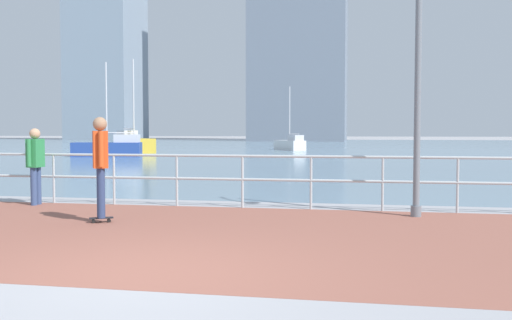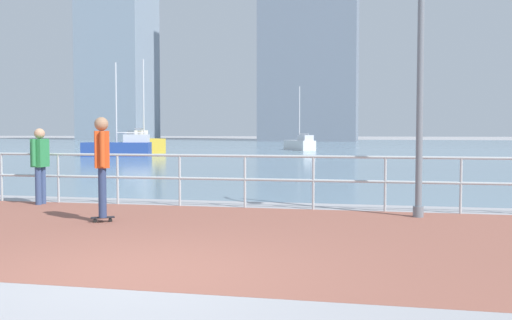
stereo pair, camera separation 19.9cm
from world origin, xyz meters
name	(u,v)px [view 2 (the right image)]	position (x,y,z in m)	size (l,w,h in m)	color
ground	(340,150)	(0.00, 40.00, 0.00)	(220.00, 220.00, 0.00)	#9E9EA3
brick_paving	(201,234)	(0.00, 2.49, 0.00)	(28.00, 6.09, 0.01)	#935647
harbor_water	(346,147)	(0.00, 50.54, 0.00)	(180.00, 88.00, 0.00)	#6B899E
waterfront_railing	(245,171)	(0.00, 5.54, 0.75)	(25.25, 0.06, 1.09)	#B2BCC1
lamppost	(424,71)	(3.43, 4.77, 2.64)	(0.43, 0.80, 4.77)	slate
skateboarder	(102,159)	(-2.01, 3.26, 1.10)	(0.40, 0.52, 1.81)	black
bystander	(40,160)	(-4.41, 5.19, 0.96)	(0.25, 0.55, 1.63)	#384C7A
sailboat_blue	(300,144)	(-3.20, 40.04, 0.49)	(2.97, 3.70, 5.17)	white
sailboat_yellow	(119,148)	(-12.55, 26.35, 0.54)	(4.23, 2.10, 5.69)	#284799
sailboat_teal	(143,144)	(-13.84, 33.08, 0.64)	(4.31, 4.54, 6.72)	gold
tower_concrete	(118,41)	(-40.26, 85.30, 16.97)	(10.86, 10.76, 35.61)	#8493A3
tower_glass	(311,6)	(-7.03, 83.76, 21.04)	(14.45, 14.47, 43.75)	slate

